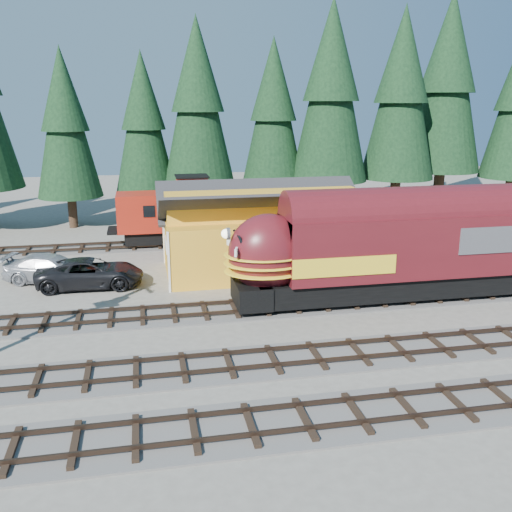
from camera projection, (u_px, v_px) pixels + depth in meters
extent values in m
plane|color=#6B665B|center=(316.00, 338.00, 25.18)|extent=(120.00, 120.00, 0.00)
cube|color=#4C4947|center=(471.00, 293.00, 30.85)|extent=(68.00, 3.20, 0.08)
cube|color=#38281E|center=(479.00, 294.00, 30.11)|extent=(68.00, 0.08, 0.16)
cube|color=#38281E|center=(464.00, 286.00, 31.48)|extent=(68.00, 0.08, 0.16)
cube|color=#4C4947|center=(105.00, 248.00, 40.28)|extent=(32.00, 3.20, 0.08)
cube|color=#38281E|center=(104.00, 248.00, 39.55)|extent=(32.00, 0.08, 0.16)
cube|color=#38281E|center=(105.00, 243.00, 40.91)|extent=(32.00, 0.08, 0.16)
cube|color=gold|center=(266.00, 244.00, 34.66)|extent=(12.00, 6.00, 3.40)
cube|color=gold|center=(266.00, 205.00, 34.02)|extent=(11.88, 3.30, 1.44)
cube|color=white|center=(166.00, 245.00, 32.43)|extent=(0.06, 2.40, 0.60)
cone|color=black|center=(65.00, 123.00, 44.87)|extent=(5.15, 5.15, 11.73)
cone|color=black|center=(143.00, 122.00, 47.97)|extent=(5.13, 5.13, 11.68)
cone|color=black|center=(198.00, 102.00, 47.19)|extent=(6.09, 6.09, 13.87)
cone|color=black|center=(273.00, 112.00, 49.48)|extent=(5.57, 5.57, 12.69)
cone|color=black|center=(331.00, 91.00, 48.22)|extent=(6.65, 6.65, 15.15)
cone|color=black|center=(401.00, 93.00, 50.14)|extent=(6.55, 6.55, 14.91)
cone|color=black|center=(447.00, 83.00, 52.87)|extent=(7.14, 7.14, 16.27)
cube|color=black|center=(394.00, 283.00, 29.76)|extent=(14.82, 2.65, 1.14)
cube|color=#511217|center=(412.00, 243.00, 29.35)|extent=(13.52, 3.12, 3.12)
ellipsoid|color=#511217|center=(268.00, 252.00, 27.93)|extent=(3.95, 3.06, 3.85)
cube|color=#38383A|center=(480.00, 233.00, 29.99)|extent=(4.16, 3.18, 1.35)
sphere|color=white|center=(226.00, 234.00, 27.27)|extent=(0.46, 0.46, 0.46)
cube|color=black|center=(181.00, 235.00, 41.12)|extent=(7.95, 2.05, 0.88)
cube|color=#A01E10|center=(180.00, 211.00, 40.65)|extent=(8.83, 2.56, 2.65)
cube|color=#A01E10|center=(192.00, 184.00, 40.33)|extent=(2.12, 1.94, 1.06)
imported|color=black|center=(90.00, 273.00, 31.86)|extent=(5.95, 2.91, 1.63)
imported|color=#A5A7AC|center=(52.00, 269.00, 32.75)|extent=(5.81, 3.50, 1.58)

